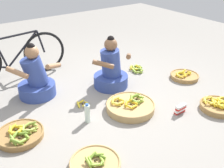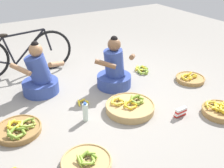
{
  "view_description": "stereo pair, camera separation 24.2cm",
  "coord_description": "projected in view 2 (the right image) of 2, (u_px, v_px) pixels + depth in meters",
  "views": [
    {
      "loc": [
        -1.72,
        -2.64,
        1.93
      ],
      "look_at": [
        0.0,
        -0.2,
        0.35
      ],
      "focal_mm": 42.25,
      "sensor_mm": 36.0,
      "label": 1
    },
    {
      "loc": [
        -1.52,
        -2.77,
        1.93
      ],
      "look_at": [
        0.0,
        -0.2,
        0.35
      ],
      "focal_mm": 42.25,
      "sensor_mm": 36.0,
      "label": 2
    }
  ],
  "objects": [
    {
      "name": "bicycle_leaning",
      "position": [
        20.0,
        54.0,
        4.28
      ],
      "size": [
        1.7,
        0.22,
        0.73
      ],
      "color": "black",
      "rests_on": "ground"
    },
    {
      "name": "banana_basket_mid_left",
      "position": [
        18.0,
        129.0,
        3.04
      ],
      "size": [
        0.53,
        0.53,
        0.15
      ],
      "color": "olive",
      "rests_on": "ground"
    },
    {
      "name": "banana_basket_back_left",
      "position": [
        190.0,
        79.0,
        4.2
      ],
      "size": [
        0.46,
        0.46,
        0.13
      ],
      "color": "#A87F47",
      "rests_on": "ground"
    },
    {
      "name": "banana_basket_front_right",
      "position": [
        221.0,
        110.0,
        3.37
      ],
      "size": [
        0.48,
        0.48,
        0.15
      ],
      "color": "#A87F47",
      "rests_on": "ground"
    },
    {
      "name": "vendor_woman_behind",
      "position": [
        40.0,
        77.0,
        3.78
      ],
      "size": [
        0.75,
        0.52,
        0.79
      ],
      "color": "#334793",
      "rests_on": "ground"
    },
    {
      "name": "water_bottle",
      "position": [
        85.0,
        112.0,
        3.22
      ],
      "size": [
        0.07,
        0.07,
        0.26
      ],
      "color": "silver",
      "rests_on": "ground"
    },
    {
      "name": "loose_bananas_near_vendor",
      "position": [
        83.0,
        102.0,
        3.59
      ],
      "size": [
        0.16,
        0.16,
        0.07
      ],
      "color": "yellow",
      "rests_on": "ground"
    },
    {
      "name": "packet_carton_stack",
      "position": [
        180.0,
        112.0,
        3.33
      ],
      "size": [
        0.17,
        0.07,
        0.12
      ],
      "color": "red",
      "rests_on": "ground"
    },
    {
      "name": "vendor_woman_front",
      "position": [
        114.0,
        71.0,
        3.95
      ],
      "size": [
        0.75,
        0.52,
        0.8
      ],
      "color": "#334793",
      "rests_on": "ground"
    },
    {
      "name": "ground_plane",
      "position": [
        105.0,
        100.0,
        3.69
      ],
      "size": [
        10.0,
        10.0,
        0.0
      ],
      "primitive_type": "plane",
      "color": "gray"
    },
    {
      "name": "banana_basket_back_center",
      "position": [
        86.0,
        162.0,
        2.59
      ],
      "size": [
        0.51,
        0.51,
        0.13
      ],
      "color": "tan",
      "rests_on": "ground"
    },
    {
      "name": "loose_bananas_mid_right",
      "position": [
        142.0,
        70.0,
        4.52
      ],
      "size": [
        0.27,
        0.34,
        0.09
      ],
      "color": "#8CAD38",
      "rests_on": "ground"
    },
    {
      "name": "banana_basket_near_bicycle",
      "position": [
        130.0,
        107.0,
        3.44
      ],
      "size": [
        0.64,
        0.64,
        0.17
      ],
      "color": "tan",
      "rests_on": "ground"
    }
  ]
}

